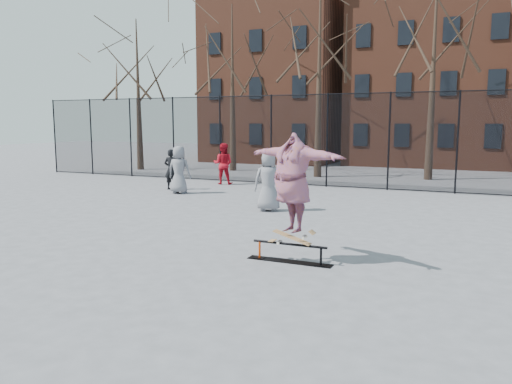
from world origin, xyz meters
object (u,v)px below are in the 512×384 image
at_px(skate_rail, 289,254).
at_px(bystander_grey, 179,170).
at_px(skateboard, 292,241).
at_px(bystander_red, 223,164).
at_px(bystander_black, 171,169).
at_px(skater, 292,190).
at_px(bystander_extra, 269,181).

bearing_deg(skate_rail, bystander_grey, 134.85).
xyz_separation_m(skateboard, bystander_red, (-7.20, 10.72, 0.49)).
height_order(skateboard, bystander_black, bystander_black).
bearing_deg(skater, skateboard, 158.55).
xyz_separation_m(bystander_grey, bystander_red, (0.18, 3.34, -0.01)).
distance_m(bystander_grey, bystander_black, 1.26).
bearing_deg(skater, bystander_black, 158.86).
relative_size(bystander_black, bystander_extra, 0.88).
relative_size(skater, bystander_extra, 1.26).
bearing_deg(bystander_grey, skateboard, 125.96).
height_order(skateboard, bystander_grey, bystander_grey).
relative_size(bystander_grey, bystander_red, 1.01).
bearing_deg(skater, bystander_red, 147.47).
height_order(skate_rail, skater, skater).
relative_size(skater, bystander_red, 1.29).
bearing_deg(skater, bystander_extra, 140.79).
bearing_deg(bystander_black, bystander_extra, 140.66).
height_order(bystander_grey, bystander_black, bystander_grey).
bearing_deg(skate_rail, bystander_red, 123.73).
bearing_deg(skate_rail, bystander_extra, 116.80).
bearing_deg(bystander_extra, skater, 98.67).
height_order(skater, bystander_extra, skater).
relative_size(skate_rail, skateboard, 2.07).
relative_size(skate_rail, bystander_black, 1.05).
xyz_separation_m(skate_rail, skater, (0.05, 0.00, 1.31)).
bearing_deg(skateboard, bystander_extra, 117.24).
bearing_deg(skateboard, skater, -45.00).
height_order(skater, bystander_grey, skater).
bearing_deg(bystander_red, skateboard, 109.56).
distance_m(skater, bystander_extra, 5.86).
relative_size(bystander_grey, bystander_extra, 0.98).
xyz_separation_m(bystander_grey, bystander_black, (-0.93, 0.85, -0.09)).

